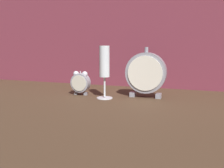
# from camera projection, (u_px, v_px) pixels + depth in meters

# --- Properties ---
(ground_plane) EXTENTS (4.00, 4.00, 0.00)m
(ground_plane) POSITION_uv_depth(u_px,v_px,m) (105.00, 100.00, 0.93)
(ground_plane) COLOR #422D1E
(fabric_backdrop_drape) EXTENTS (1.74, 0.01, 0.71)m
(fabric_backdrop_drape) POSITION_uv_depth(u_px,v_px,m) (129.00, 12.00, 1.17)
(fabric_backdrop_drape) COLOR brown
(fabric_backdrop_drape) RESTS_ON ground_plane
(alarm_clock_twin_bell) EXTENTS (0.08, 0.03, 0.10)m
(alarm_clock_twin_bell) POSITION_uv_depth(u_px,v_px,m) (80.00, 82.00, 1.01)
(alarm_clock_twin_bell) COLOR gray
(alarm_clock_twin_bell) RESTS_ON ground_plane
(mantel_clock_silver) EXTENTS (0.16, 0.04, 0.19)m
(mantel_clock_silver) POSITION_uv_depth(u_px,v_px,m) (146.00, 73.00, 0.96)
(mantel_clock_silver) COLOR gray
(mantel_clock_silver) RESTS_ON ground_plane
(champagne_flute) EXTENTS (0.06, 0.06, 0.20)m
(champagne_flute) POSITION_uv_depth(u_px,v_px,m) (104.00, 66.00, 0.93)
(champagne_flute) COLOR silver
(champagne_flute) RESTS_ON ground_plane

